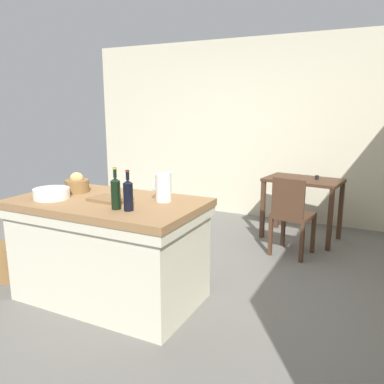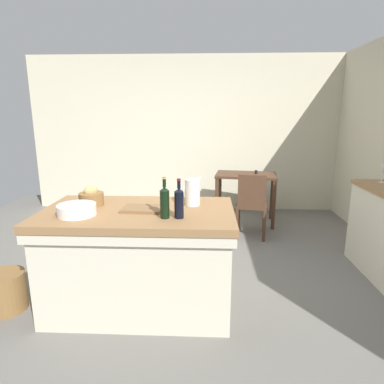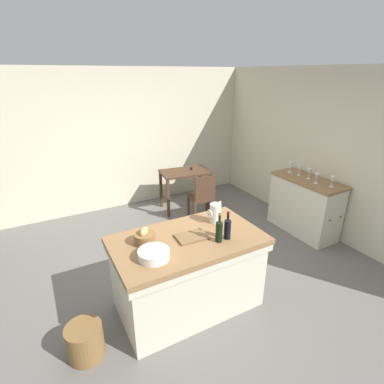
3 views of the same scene
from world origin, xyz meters
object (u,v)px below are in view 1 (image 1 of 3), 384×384
Objects in this scene: wooden_chair at (291,214)px; wash_bowl at (52,193)px; pitcher at (163,187)px; wine_bottle_dark at (128,194)px; bread_basket at (77,185)px; wine_bottle_amber at (116,193)px; island_table at (109,246)px; writing_desk at (303,189)px; wicker_hamper at (7,261)px; cutting_board at (110,199)px.

wooden_chair is 3.00× the size of wash_bowl.
pitcher is 0.37m from wine_bottle_dark.
wine_bottle_amber is at bearing -25.72° from bread_basket.
bread_basket is (-0.88, -0.04, -0.05)m from pitcher.
island_table is 7.58× the size of bread_basket.
wine_bottle_dark reaches higher than bread_basket.
wine_bottle_amber is (-0.19, -0.37, 0.01)m from pitcher.
island_table is 0.63m from wine_bottle_amber.
pitcher is at bearing 76.89° from wine_bottle_dark.
writing_desk is 2.84× the size of wicker_hamper.
writing_desk is at bearing 71.53° from pitcher.
island_table is at bearing -116.66° from writing_desk.
pitcher reaches higher than wooden_chair.
writing_desk is at bearing 57.09° from wash_bowl.
wash_bowl is 0.92× the size of cutting_board.
wine_bottle_amber reaches higher than wicker_hamper.
wash_bowl reaches higher than cutting_board.
island_table is at bearing 140.55° from wine_bottle_amber.
bread_basket is at bearing -125.92° from writing_desk.
wine_bottle_amber is at bearing -3.22° from wash_bowl.
wash_bowl reaches higher than writing_desk.
wine_bottle_amber reaches higher than bread_basket.
writing_desk is 3.56× the size of pitcher.
wicker_hamper is at bearing -133.47° from writing_desk.
cutting_board is at bearing -115.75° from writing_desk.
wine_bottle_dark is at bearing -29.12° from island_table.
island_table reaches higher than wicker_hamper.
wash_bowl is 1.04m from wicker_hamper.
wine_bottle_amber is at bearing -116.09° from wooden_chair.
bread_basket reaches higher than island_table.
island_table is 2.05m from wooden_chair.
cutting_board is (-1.14, -1.69, 0.41)m from wooden_chair.
wooden_chair is at bearing 44.12° from bread_basket.
wooden_chair is 2.76× the size of cutting_board.
wine_bottle_dark is at bearing 3.48° from wine_bottle_amber.
pitcher is at bearing -115.73° from wooden_chair.
wicker_hamper is (-0.71, 0.05, -0.76)m from wash_bowl.
wine_bottle_amber is at bearing -176.52° from wine_bottle_dark.
wine_bottle_dark is at bearing -107.71° from writing_desk.
wine_bottle_amber is at bearing -109.87° from writing_desk.
wash_bowl is at bearing -159.37° from island_table.
wooden_chair is at bearing 54.99° from island_table.
writing_desk is 2.99m from wash_bowl.
wine_bottle_dark is (-0.09, -0.37, 0.01)m from pitcher.
pitcher is at bearing 62.48° from wine_bottle_amber.
wicker_hamper is at bearing 176.54° from wine_bottle_amber.
wash_bowl is at bearing -122.91° from writing_desk.
pitcher is 0.91× the size of wash_bowl.
wooden_chair is at bearing 66.56° from wine_bottle_dark.
wine_bottle_dark is 1.73m from wicker_hamper.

